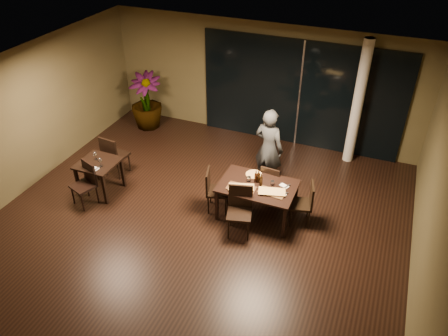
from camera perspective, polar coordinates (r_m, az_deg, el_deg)
ground at (r=8.76m, az=-3.74°, el=-7.61°), size 8.00×8.00×0.00m
wall_back at (r=11.20m, az=5.03°, el=11.19°), size 8.00×0.10×3.00m
wall_left at (r=10.12m, az=-25.37°, el=5.31°), size 0.10×8.00×3.00m
wall_right at (r=7.33m, az=25.88°, el=-6.01°), size 0.10×8.00×3.00m
ceiling at (r=7.14m, az=-4.64°, el=10.88°), size 8.00×8.00×0.04m
window_panel at (r=10.95m, az=9.88°, el=9.42°), size 5.00×0.06×2.70m
column at (r=10.44m, az=17.06°, el=8.05°), size 0.24×0.24×3.00m
main_table at (r=8.63m, az=4.40°, el=-2.64°), size 1.50×1.00×0.75m
side_table at (r=9.68m, az=-16.05°, el=0.09°), size 0.80×0.80×0.75m
chair_main_far at (r=9.15m, az=6.18°, el=-1.78°), size 0.44×0.44×0.88m
chair_main_near at (r=8.32m, az=2.08°, el=-5.20°), size 0.56×0.56×0.99m
chair_main_left at (r=8.86m, az=-1.35°, el=-2.63°), size 0.54×0.54×0.94m
chair_main_right at (r=8.67m, az=10.55°, el=-4.32°), size 0.52×0.52×0.92m
chair_side_far at (r=10.17m, az=-14.29°, el=1.76°), size 0.51×0.51×1.01m
chair_side_near at (r=9.49m, az=-17.58°, el=-1.66°), size 0.56×0.56×0.94m
diner at (r=9.44m, az=5.86°, el=2.56°), size 0.70×0.54×1.84m
potted_plant at (r=12.03m, az=-10.13°, el=8.61°), size 1.03×1.03×1.53m
pizza_board_left at (r=8.48m, az=2.27°, el=-2.62°), size 0.56×0.28×0.01m
pizza_board_right at (r=8.40m, az=6.26°, el=-3.20°), size 0.54×0.31×0.01m
oblong_pizza_left at (r=8.47m, az=2.27°, el=-2.53°), size 0.52×0.36×0.02m
oblong_pizza_right at (r=8.39m, az=6.27°, el=-3.11°), size 0.54×0.35×0.02m
round_pizza at (r=8.86m, az=3.92°, el=-0.85°), size 0.32×0.32×0.01m
bottle_a at (r=8.59m, az=4.18°, el=-1.11°), size 0.06×0.06×0.27m
bottle_b at (r=8.50m, az=4.86°, el=-1.55°), size 0.06×0.06×0.27m
bottle_c at (r=8.58m, az=4.54°, el=-1.10°), size 0.06×0.06×0.28m
tumbler_left at (r=8.66m, az=3.28°, el=-1.44°), size 0.08×0.08×0.10m
tumbler_right at (r=8.60m, az=6.36°, el=-1.94°), size 0.07×0.07×0.09m
napkin_near at (r=8.39m, az=7.53°, el=-3.39°), size 0.20×0.16×0.01m
napkin_far at (r=8.60m, az=7.87°, el=-2.33°), size 0.20×0.16×0.01m
wine_glass_a at (r=9.68m, az=-16.46°, el=1.55°), size 0.08×0.08×0.18m
wine_glass_b at (r=9.42m, az=-15.85°, el=0.72°), size 0.08×0.08×0.19m
side_napkin at (r=9.42m, az=-16.56°, el=-0.05°), size 0.19×0.14×0.01m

